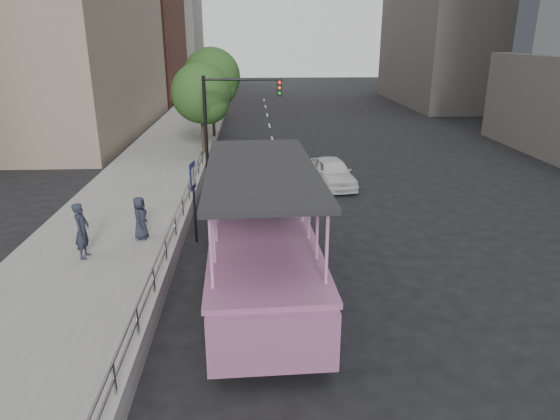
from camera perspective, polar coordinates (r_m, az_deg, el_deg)
The scene contains 13 objects.
ground at distance 15.66m, azimuth -1.24°, elevation -7.69°, with size 160.00×160.00×0.00m, color black.
sidewalk at distance 25.50m, azimuth -15.09°, elevation 2.76°, with size 5.50×80.00×0.30m, color #9F9F9A.
kerb_wall at distance 17.48m, azimuth -11.78°, elevation -3.41°, with size 0.24×30.00×0.36m, color #A9A9A4.
guardrail at distance 17.24m, azimuth -11.93°, elevation -1.38°, with size 0.07×22.00×0.71m.
duck_boat at distance 15.61m, azimuth -2.37°, elevation -2.13°, with size 3.17×11.49×3.79m.
car at distance 24.99m, azimuth 5.97°, elevation 4.32°, with size 1.67×4.13×1.41m, color silver.
pedestrian_near at distance 17.14m, azimuth -21.69°, elevation -2.20°, with size 0.68×0.44×1.85m, color #262937.
pedestrian_far at distance 18.15m, azimuth -15.68°, elevation -0.87°, with size 0.75×0.49×1.54m, color #262937.
parking_sign at distance 17.87m, azimuth -9.82°, elevation 1.89°, with size 0.13×0.66×2.97m.
traffic_signal at distance 26.73m, azimuth -5.99°, elevation 11.40°, with size 4.20×0.32×5.20m.
street_tree_near at distance 30.20m, azimuth -8.82°, elevation 12.79°, with size 3.52×3.52×5.72m.
street_tree_far at distance 36.09m, azimuth -7.65°, elevation 14.64°, with size 3.97×3.97×6.45m.
midrise_stone_b at distance 79.55m, azimuth -15.48°, elevation 20.67°, with size 16.00×14.00×20.00m, color slate.
Camera 1 is at (-0.44, -13.96, 7.08)m, focal length 32.00 mm.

